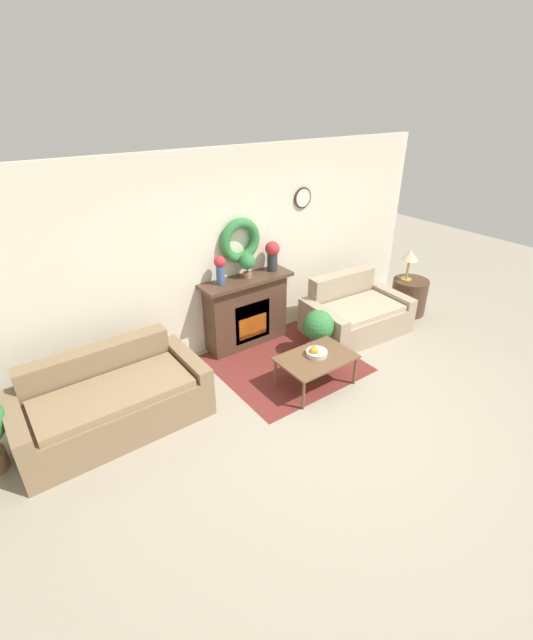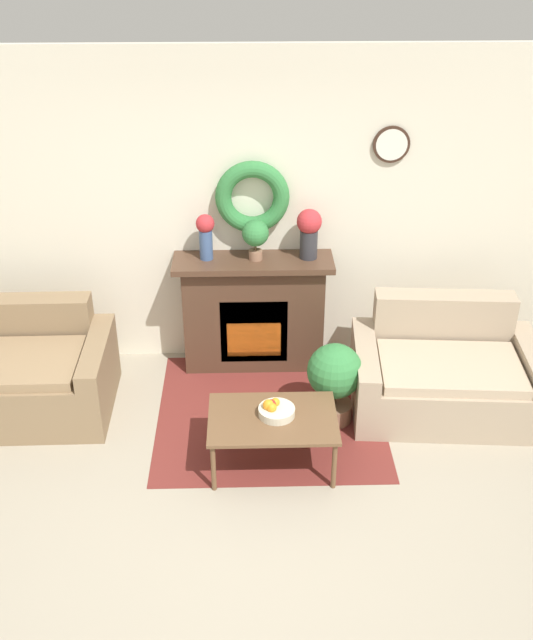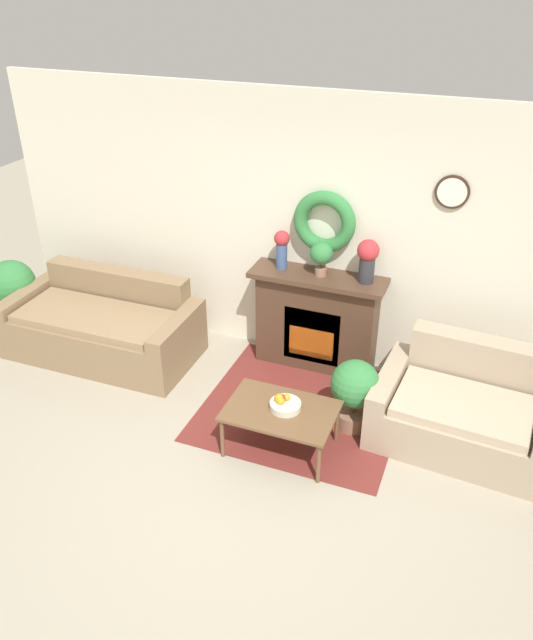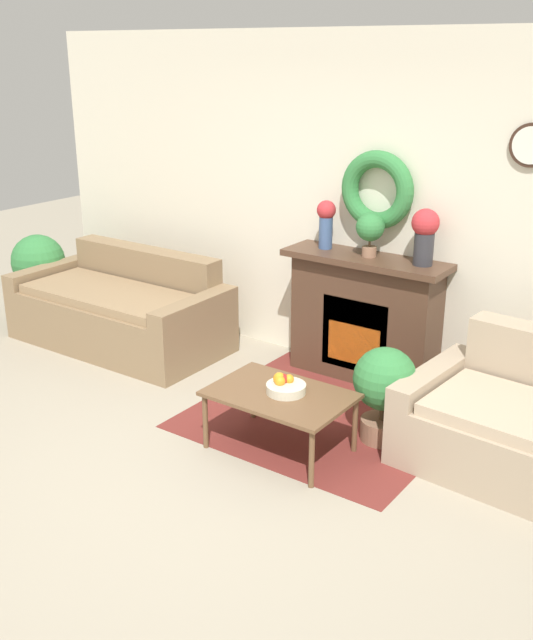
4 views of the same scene
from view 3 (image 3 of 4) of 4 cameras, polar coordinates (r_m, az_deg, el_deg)
ground_plane at (r=5.04m, az=-4.33°, el=-16.63°), size 16.00×16.00×0.00m
floor_rug at (r=5.94m, az=3.29°, el=-7.98°), size 1.80×1.72×0.01m
wall_back at (r=6.11m, az=4.73°, el=7.86°), size 6.80×0.20×2.70m
fireplace at (r=6.29m, az=4.60°, el=0.02°), size 1.33×0.41×1.03m
couch_left at (r=6.79m, az=-14.65°, el=-0.60°), size 1.98×0.99×0.82m
loveseat_right at (r=5.69m, az=17.57°, el=-7.91°), size 1.55×1.09×0.83m
coffee_table at (r=5.26m, az=1.32°, el=-8.52°), size 0.92×0.62×0.42m
fruit_bowl at (r=5.23m, az=1.63°, el=-7.66°), size 0.26×0.26×0.12m
vase_on_mantel_left at (r=6.07m, az=1.41°, el=6.74°), size 0.15×0.15×0.39m
vase_on_mantel_right at (r=5.85m, az=9.23°, el=5.63°), size 0.21×0.21×0.42m
potted_plant_on_mantel at (r=5.94m, az=5.04°, el=5.99°), size 0.22×0.22×0.34m
potted_plant_floor_by_couch at (r=7.46m, az=-22.22°, el=2.72°), size 0.52×0.52×0.83m
potted_plant_floor_by_loveseat at (r=5.54m, az=8.07°, el=-6.29°), size 0.43×0.43×0.67m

